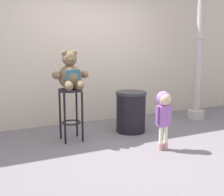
# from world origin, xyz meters

# --- Properties ---
(ground_plane) EXTENTS (24.00, 24.00, 0.00)m
(ground_plane) POSITION_xyz_m (0.00, 0.00, 0.00)
(ground_plane) COLOR slate
(building_wall) EXTENTS (7.63, 0.30, 3.42)m
(building_wall) POSITION_xyz_m (0.00, 1.88, 1.71)
(building_wall) COLOR beige
(building_wall) RESTS_ON ground_plane
(bar_stool_with_teddy) EXTENTS (0.37, 0.37, 0.82)m
(bar_stool_with_teddy) POSITION_xyz_m (-0.62, 0.76, 0.57)
(bar_stool_with_teddy) COLOR black
(bar_stool_with_teddy) RESTS_ON ground_plane
(teddy_bear) EXTENTS (0.56, 0.50, 0.58)m
(teddy_bear) POSITION_xyz_m (-0.62, 0.73, 1.03)
(teddy_bear) COLOR brown
(teddy_bear) RESTS_ON bar_stool_with_teddy
(child_walking) EXTENTS (0.27, 0.21, 0.84)m
(child_walking) POSITION_xyz_m (0.42, -0.20, 0.61)
(child_walking) COLOR #D09090
(child_walking) RESTS_ON ground_plane
(trash_bin) EXTENTS (0.53, 0.53, 0.70)m
(trash_bin) POSITION_xyz_m (0.45, 0.76, 0.36)
(trash_bin) COLOR black
(trash_bin) RESTS_ON ground_plane
(lamppost) EXTENTS (0.35, 0.35, 2.84)m
(lamppost) POSITION_xyz_m (2.13, 0.99, 1.12)
(lamppost) COLOR #AAA89F
(lamppost) RESTS_ON ground_plane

